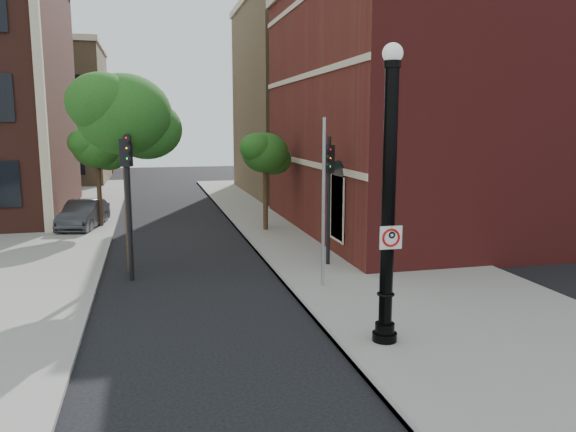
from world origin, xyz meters
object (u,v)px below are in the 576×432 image
object	(u,v)px
traffic_signal_left	(127,175)
no_parking_sign	(391,237)
parked_car	(83,215)
traffic_signal_right	(329,180)
lamppost	(388,212)

from	to	relation	value
traffic_signal_left	no_parking_sign	bearing A→B (deg)	-31.48
parked_car	traffic_signal_right	world-z (taller)	traffic_signal_right
no_parking_sign	parked_car	size ratio (longest dim) A/B	0.12
parked_car	traffic_signal_left	size ratio (longest dim) A/B	0.83
traffic_signal_left	lamppost	bearing A→B (deg)	-30.84
lamppost	traffic_signal_right	distance (m)	7.57
parked_car	traffic_signal_right	distance (m)	14.48
lamppost	traffic_signal_right	bearing A→B (deg)	82.44
no_parking_sign	parked_car	xyz separation A→B (m)	(-8.72, 18.13, -1.97)
lamppost	no_parking_sign	bearing A→B (deg)	-87.57
no_parking_sign	parked_car	world-z (taller)	no_parking_sign
lamppost	traffic_signal_right	xyz separation A→B (m)	(1.00, 7.51, -0.01)
parked_car	no_parking_sign	bearing A→B (deg)	-53.43
lamppost	no_parking_sign	distance (m)	0.60
traffic_signal_right	parked_car	bearing A→B (deg)	113.98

